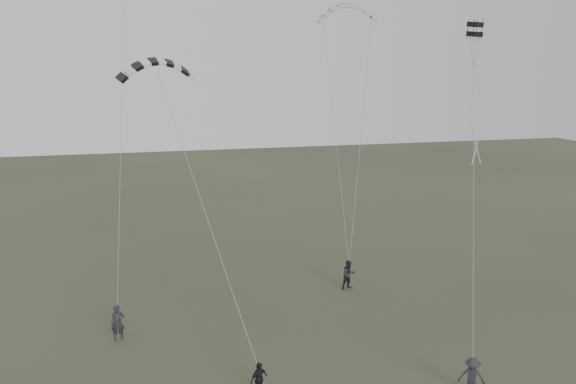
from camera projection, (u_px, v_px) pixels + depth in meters
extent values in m
plane|color=#343B26|center=(305.00, 376.00, 24.61)|extent=(140.00, 140.00, 0.00)
imported|color=#222227|center=(118.00, 323.00, 27.71)|extent=(0.67, 0.45, 1.80)
imported|color=black|center=(349.00, 275.00, 34.12)|extent=(1.02, 0.88, 1.81)
imported|color=black|center=(259.00, 379.00, 23.01)|extent=(0.93, 0.74, 1.48)
imported|color=#26252B|center=(472.00, 377.00, 22.91)|extent=(1.28, 1.15, 1.72)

